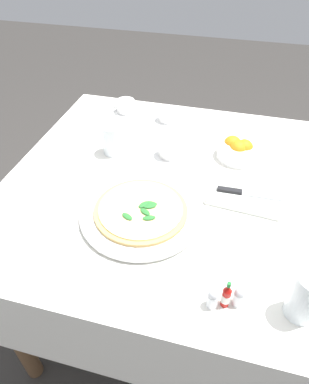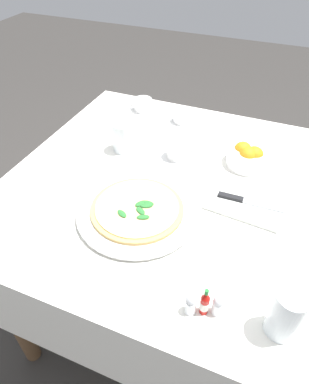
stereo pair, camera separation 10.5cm
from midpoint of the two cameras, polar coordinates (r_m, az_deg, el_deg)
ground_plane at (r=1.70m, az=-0.45°, el=-18.06°), size 8.00×8.00×0.00m
dining_table at (r=1.21m, az=-0.60°, el=-3.24°), size 1.04×1.04×0.75m
pizza_plate at (r=0.99m, az=-5.30°, el=-3.65°), size 0.35×0.35×0.02m
pizza at (r=0.98m, az=-5.34°, el=-3.09°), size 0.27×0.27×0.02m
coffee_cup_far_right at (r=1.21m, az=0.06°, el=6.96°), size 0.13×0.13×0.07m
coffee_cup_near_left at (r=1.50m, az=-6.89°, el=13.78°), size 0.13×0.13×0.06m
coffee_cup_far_left at (r=1.42m, az=0.13°, el=12.48°), size 0.13×0.13×0.06m
water_glass_right_edge at (r=0.81m, az=20.32°, el=-16.54°), size 0.07×0.07×0.13m
water_glass_center_back at (r=1.24m, az=-9.35°, el=8.28°), size 0.07×0.07×0.11m
napkin_folded at (r=1.07m, az=12.07°, el=-0.83°), size 0.23×0.15×0.02m
dinner_knife at (r=1.06m, az=12.33°, el=-0.29°), size 0.20×0.02×0.01m
citrus_bowl at (r=1.24m, az=11.45°, el=6.82°), size 0.15×0.15×0.07m
hot_sauce_bottle at (r=0.80m, az=8.08°, el=-16.95°), size 0.02×0.02×0.08m
salt_shaker at (r=0.81m, az=10.15°, el=-17.04°), size 0.03×0.03×0.06m
pepper_shaker at (r=0.80m, az=5.84°, el=-17.52°), size 0.03×0.03×0.06m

